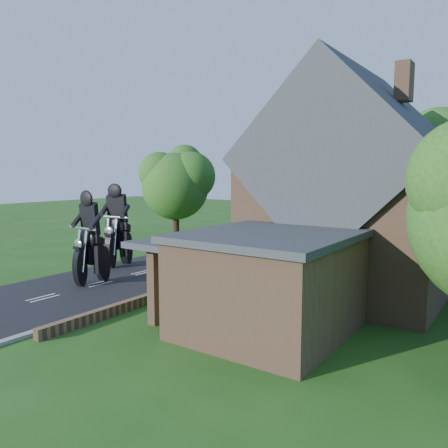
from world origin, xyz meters
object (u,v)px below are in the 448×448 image
Objects in this scene: annex at (266,280)px; motorcycle_follow at (118,254)px; motorcycle_lead at (92,270)px; garden_wall at (228,273)px; house at (353,197)px.

motorcycle_follow is at bearing 161.05° from annex.
annex is 13.03m from motorcycle_follow.
motorcycle_lead is 4.18m from motorcycle_follow.
garden_wall is 3.12× the size of annex.
annex is 4.54× the size of motorcycle_follow.
motorcycle_follow is at bearing -168.68° from house.
motorcycle_lead is at bearing 176.46° from annex.
motorcycle_lead is (-10.14, 0.63, -1.08)m from annex.
house reaches higher than garden_wall.
annex is (-0.62, -6.80, -2.58)m from house.
annex is at bearing -46.16° from garden_wall.
motorcycle_lead reaches higher than garden_wall.
garden_wall is 8.19m from annex.
motorcycle_lead is at bearing -131.44° from garden_wall.
garden_wall is 6.92m from motorcycle_lead.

